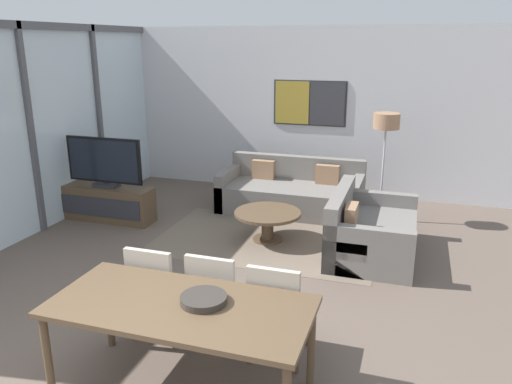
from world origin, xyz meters
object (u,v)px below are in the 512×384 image
object	(u,v)px
sofa_side	(366,233)
fruit_bowl	(204,299)
sofa_main	(292,193)
dining_chair_centre	(216,294)
coffee_table	(268,219)
dining_chair_right	(277,307)
dining_chair_left	(157,286)
television	(104,162)
tv_console	(108,203)
dining_table	(181,313)
floor_lamp	(386,129)

from	to	relation	value
sofa_side	fruit_bowl	distance (m)	3.18
sofa_main	fruit_bowl	xyz separation A→B (m)	(0.42, -4.38, 0.52)
sofa_side	dining_chair_centre	xyz separation A→B (m)	(-1.02, -2.42, 0.23)
sofa_main	fruit_bowl	size ratio (longest dim) A/B	6.43
coffee_table	dining_chair_right	bearing A→B (deg)	-71.81
dining_chair_left	dining_chair_centre	size ratio (longest dim) A/B	1.00
dining_chair_left	fruit_bowl	distance (m)	0.94
television	sofa_main	bearing A→B (deg)	27.61
tv_console	dining_chair_centre	xyz separation A→B (m)	(2.75, -2.49, 0.24)
sofa_side	fruit_bowl	world-z (taller)	fruit_bowl
dining_table	dining_chair_centre	world-z (taller)	dining_chair_centre
television	dining_chair_left	size ratio (longest dim) A/B	1.35
floor_lamp	fruit_bowl	bearing A→B (deg)	-102.36
dining_table	fruit_bowl	world-z (taller)	fruit_bowl
coffee_table	dining_chair_right	xyz separation A→B (m)	(0.82, -2.49, 0.19)
tv_console	television	distance (m)	0.62
sofa_side	dining_chair_left	distance (m)	2.92
dining_chair_left	dining_chair_right	xyz separation A→B (m)	(1.10, -0.02, 0.00)
sofa_main	dining_table	world-z (taller)	sofa_main
television	dining_chair_centre	distance (m)	3.73
coffee_table	dining_chair_right	size ratio (longest dim) A/B	0.99
sofa_side	dining_chair_right	bearing A→B (deg)	169.11
sofa_main	fruit_bowl	distance (m)	4.44
coffee_table	dining_chair_centre	size ratio (longest dim) A/B	0.99
dining_table	fruit_bowl	size ratio (longest dim) A/B	5.59
tv_console	floor_lamp	bearing A→B (deg)	17.45
sofa_main	floor_lamp	size ratio (longest dim) A/B	1.37
sofa_side	dining_chair_centre	distance (m)	2.64
dining_chair_right	floor_lamp	bearing A→B (deg)	81.73
tv_console	fruit_bowl	distance (m)	4.27
sofa_side	coffee_table	world-z (taller)	sofa_side
dining_chair_left	television	bearing A→B (deg)	131.16
coffee_table	floor_lamp	size ratio (longest dim) A/B	0.55
sofa_side	dining_chair_right	size ratio (longest dim) A/B	1.75
dining_chair_right	dining_chair_centre	bearing A→B (deg)	175.49
dining_table	dining_chair_right	xyz separation A→B (m)	(0.55, 0.61, -0.19)
sofa_main	floor_lamp	distance (m)	1.75
sofa_main	sofa_side	world-z (taller)	same
fruit_bowl	television	bearing A→B (deg)	133.27
dining_chair_centre	dining_table	bearing A→B (deg)	-90.00
dining_chair_left	fruit_bowl	bearing A→B (deg)	-38.85
dining_chair_right	floor_lamp	xyz separation A→B (m)	(0.54, 3.75, 0.87)
dining_table	floor_lamp	size ratio (longest dim) A/B	1.19
tv_console	dining_table	size ratio (longest dim) A/B	0.75
coffee_table	floor_lamp	bearing A→B (deg)	42.79
dining_chair_right	fruit_bowl	distance (m)	0.74
dining_table	television	bearing A→B (deg)	131.13
dining_table	floor_lamp	xyz separation A→B (m)	(1.09, 4.36, 0.68)
tv_console	dining_chair_right	size ratio (longest dim) A/B	1.59
fruit_bowl	floor_lamp	xyz separation A→B (m)	(0.94, 4.29, 0.58)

